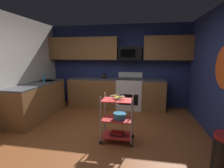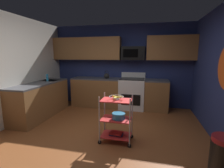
{
  "view_description": "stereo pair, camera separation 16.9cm",
  "coord_description": "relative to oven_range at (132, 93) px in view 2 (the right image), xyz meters",
  "views": [
    {
      "loc": [
        0.79,
        -3.01,
        1.66
      ],
      "look_at": [
        0.18,
        0.39,
        1.05
      ],
      "focal_mm": 26.87,
      "sensor_mm": 36.0,
      "label": 1
    },
    {
      "loc": [
        0.96,
        -2.98,
        1.66
      ],
      "look_at": [
        0.18,
        0.39,
        1.05
      ],
      "focal_mm": 26.87,
      "sensor_mm": 36.0,
      "label": 2
    }
  ],
  "objects": [
    {
      "name": "microwave",
      "position": [
        -0.0,
        0.1,
        1.22
      ],
      "size": [
        0.7,
        0.39,
        0.4
      ],
      "color": "black"
    },
    {
      "name": "oven_range",
      "position": [
        0.0,
        0.0,
        0.0
      ],
      "size": [
        0.76,
        0.65,
        1.1
      ],
      "color": "white",
      "rests_on": "ground"
    },
    {
      "name": "counter_run",
      "position": [
        -1.17,
        -0.49,
        -0.01
      ],
      "size": [
        3.69,
        2.49,
        0.92
      ],
      "color": "brown",
      "rests_on": "ground"
    },
    {
      "name": "rolling_cart",
      "position": [
        -0.07,
        -2.12,
        -0.03
      ],
      "size": [
        0.63,
        0.38,
        0.91
      ],
      "color": "silver",
      "rests_on": "ground"
    },
    {
      "name": "wall_left",
      "position": [
        -2.65,
        -2.1,
        0.82
      ],
      "size": [
        0.06,
        4.8,
        2.6
      ],
      "primitive_type": "cube",
      "color": "silver",
      "rests_on": "ground"
    },
    {
      "name": "wall_back",
      "position": [
        -0.42,
        0.33,
        0.82
      ],
      "size": [
        4.52,
        0.06,
        2.6
      ],
      "primitive_type": "cube",
      "color": "navy",
      "rests_on": "ground"
    },
    {
      "name": "kettle",
      "position": [
        -0.81,
        -0.0,
        0.52
      ],
      "size": [
        0.21,
        0.18,
        0.26
      ],
      "color": "black",
      "rests_on": "counter_run"
    },
    {
      "name": "fruit_bowl",
      "position": [
        -0.07,
        -2.12,
        0.4
      ],
      "size": [
        0.27,
        0.27,
        0.07
      ],
      "color": "silver",
      "rests_on": "rolling_cart"
    },
    {
      "name": "dish_soap_bottle",
      "position": [
        -2.31,
        -0.92,
        0.54
      ],
      "size": [
        0.06,
        0.06,
        0.2
      ],
      "primitive_type": "cylinder",
      "color": "#2D8CBF",
      "rests_on": "counter_run"
    },
    {
      "name": "mixing_bowl_large",
      "position": [
        -0.02,
        -2.12,
        0.04
      ],
      "size": [
        0.25,
        0.25,
        0.11
      ],
      "color": "#338CBF",
      "rests_on": "rolling_cart"
    },
    {
      "name": "floor",
      "position": [
        -0.42,
        -2.1,
        -0.5
      ],
      "size": [
        4.4,
        4.8,
        0.04
      ],
      "primitive_type": "cube",
      "color": "brown",
      "rests_on": "ground"
    },
    {
      "name": "upper_cabinets",
      "position": [
        -0.52,
        0.13,
        1.37
      ],
      "size": [
        4.4,
        0.33,
        0.7
      ],
      "color": "brown"
    },
    {
      "name": "book_stack",
      "position": [
        -0.07,
        -2.12,
        -0.32
      ],
      "size": [
        0.26,
        0.21,
        0.05
      ],
      "color": "#1E4C8C",
      "rests_on": "rolling_cart"
    },
    {
      "name": "trash_can",
      "position": [
        1.48,
        -2.92,
        -0.15
      ],
      "size": [
        0.34,
        0.42,
        0.66
      ],
      "color": "black",
      "rests_on": "ground"
    }
  ]
}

